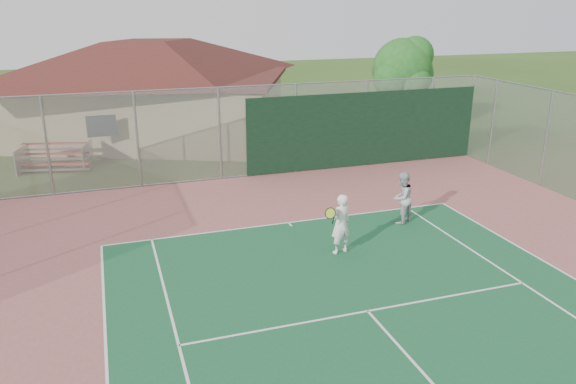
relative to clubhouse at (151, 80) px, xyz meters
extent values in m
cylinder|color=gray|center=(-4.29, -7.80, -1.11)|extent=(0.08, 0.08, 3.50)
cylinder|color=gray|center=(-1.29, -7.80, -1.11)|extent=(0.08, 0.08, 3.50)
cylinder|color=gray|center=(1.71, -7.80, -1.11)|extent=(0.08, 0.08, 3.50)
cylinder|color=gray|center=(4.71, -7.80, -1.11)|extent=(0.08, 0.08, 3.50)
cylinder|color=gray|center=(7.71, -7.80, -1.11)|extent=(0.08, 0.08, 3.50)
cylinder|color=gray|center=(10.71, -7.80, -1.11)|extent=(0.08, 0.08, 3.50)
cylinder|color=gray|center=(12.71, -7.80, -1.11)|extent=(0.08, 0.08, 3.50)
cylinder|color=gray|center=(2.71, -7.80, 0.64)|extent=(20.00, 0.05, 0.05)
cylinder|color=gray|center=(2.71, -7.80, -2.81)|extent=(20.00, 0.05, 0.05)
cube|color=#999EA0|center=(2.71, -7.80, -1.11)|extent=(20.00, 0.02, 3.50)
cube|color=black|center=(7.71, -7.85, -1.31)|extent=(10.00, 0.04, 3.00)
cylinder|color=gray|center=(12.71, -9.30, -1.11)|extent=(0.08, 0.08, 3.50)
cylinder|color=gray|center=(12.71, -12.30, -1.11)|extent=(0.08, 0.08, 3.50)
cube|color=#999EA0|center=(12.71, -12.30, -1.11)|extent=(0.02, 9.00, 3.50)
cube|color=tan|center=(0.00, 0.00, -1.38)|extent=(14.02, 11.95, 2.97)
cube|color=#55251F|center=(0.00, 0.00, 0.15)|extent=(14.67, 12.60, 0.18)
pyramid|color=#55251F|center=(0.00, 0.00, 1.88)|extent=(15.42, 13.14, 1.78)
cube|color=black|center=(1.98, -3.98, -1.82)|extent=(0.89, 0.06, 2.08)
cube|color=#B8342A|center=(-4.37, -4.71, -2.55)|extent=(2.63, 0.87, 0.04)
cube|color=#B2B5BA|center=(-4.37, -4.93, -2.73)|extent=(2.62, 0.84, 0.04)
cube|color=#B8342A|center=(-4.37, -4.22, -2.24)|extent=(2.63, 0.87, 0.04)
cube|color=#B2B5BA|center=(-4.37, -4.45, -2.42)|extent=(2.62, 0.84, 0.04)
cube|color=#B8342A|center=(-4.37, -3.74, -1.93)|extent=(2.63, 0.87, 0.04)
cube|color=#B2B5BA|center=(-4.37, -3.96, -2.11)|extent=(2.62, 0.84, 0.04)
cube|color=#B2B5BA|center=(-5.60, -4.22, -2.38)|extent=(0.43, 1.56, 0.97)
cube|color=#B2B5BA|center=(-3.13, -4.22, -2.38)|extent=(0.43, 1.56, 0.97)
cylinder|color=#372514|center=(12.02, -2.92, -1.57)|extent=(0.33, 0.33, 2.58)
sphere|color=#1C561B|center=(12.02, -2.92, 0.46)|extent=(2.95, 2.95, 2.95)
sphere|color=#1C561B|center=(12.85, -2.64, 0.09)|extent=(2.03, 2.03, 2.03)
sphere|color=#1C561B|center=(11.29, -3.29, 0.00)|extent=(1.84, 1.84, 1.84)
sphere|color=#1C561B|center=(12.21, -3.75, -0.10)|extent=(1.66, 1.66, 1.66)
sphere|color=#1C561B|center=(11.75, -2.18, 0.27)|extent=(1.84, 1.84, 1.84)
sphere|color=#1C561B|center=(12.58, -3.10, 1.10)|extent=(1.84, 1.84, 1.84)
imported|color=white|center=(3.34, -15.39, -2.03)|extent=(0.68, 0.54, 1.66)
imported|color=#B3B5B8|center=(5.98, -13.98, -2.06)|extent=(0.98, 0.91, 1.61)
camera|label=1|loc=(-2.36, -28.09, 3.58)|focal=35.00mm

